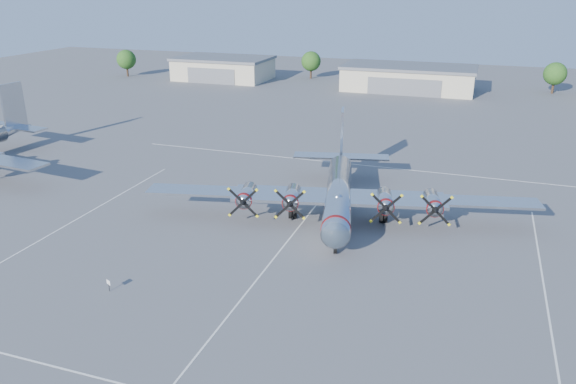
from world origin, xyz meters
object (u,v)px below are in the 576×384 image
(tree_far_west, at_px, (126,60))
(main_bomber_b29, at_px, (338,214))
(hangar_center, at_px, (409,78))
(tree_west, at_px, (311,61))
(tree_east, at_px, (555,74))
(hangar_west, at_px, (223,68))
(info_placard, at_px, (109,284))

(tree_far_west, xyz_separation_m, main_bomber_b29, (72.81, -70.05, -4.22))
(hangar_center, xyz_separation_m, tree_west, (-25.00, 8.04, 1.51))
(hangar_center, distance_m, tree_east, 30.64)
(main_bomber_b29, bearing_deg, tree_west, 96.02)
(hangar_west, relative_size, tree_west, 3.40)
(hangar_center, height_order, tree_west, tree_west)
(hangar_west, distance_m, tree_east, 75.26)
(hangar_center, height_order, main_bomber_b29, hangar_center)
(tree_far_west, relative_size, info_placard, 7.10)
(tree_east, bearing_deg, hangar_west, -175.40)
(tree_far_west, height_order, info_placard, tree_far_west)
(hangar_west, distance_m, main_bomber_b29, 88.15)
(hangar_west, xyz_separation_m, main_bomber_b29, (47.81, -74.01, -2.71))
(tree_east, distance_m, main_bomber_b29, 84.64)
(hangar_center, distance_m, tree_west, 26.30)
(tree_east, bearing_deg, hangar_center, -168.62)
(main_bomber_b29, distance_m, info_placard, 24.76)
(tree_west, bearing_deg, tree_east, -2.08)
(hangar_west, distance_m, info_placard, 101.19)
(tree_west, distance_m, info_placard, 104.17)
(tree_west, bearing_deg, hangar_center, -17.82)
(hangar_west, bearing_deg, tree_far_west, -170.99)
(hangar_west, height_order, info_placard, hangar_west)
(tree_west, height_order, main_bomber_b29, tree_west)
(tree_west, height_order, tree_east, same)
(hangar_west, relative_size, main_bomber_b29, 0.58)
(hangar_center, relative_size, info_placard, 30.56)
(tree_west, relative_size, tree_east, 1.00)
(main_bomber_b29, bearing_deg, hangar_center, 79.47)
(hangar_west, height_order, tree_east, tree_east)
(hangar_center, distance_m, info_placard, 95.59)
(hangar_center, bearing_deg, hangar_west, 180.00)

